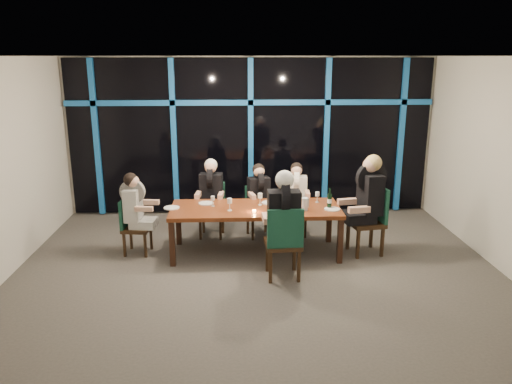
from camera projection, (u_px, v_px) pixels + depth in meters
room at (258, 133)px, 6.56m from camera, size 7.04×7.00×3.02m
window_wall at (251, 135)px, 9.51m from camera, size 6.86×0.43×2.94m
dining_table at (255, 212)px, 7.68m from camera, size 2.60×1.00×0.75m
chair_far_left at (212, 206)px, 8.54m from camera, size 0.46×0.46×0.92m
chair_far_mid at (258, 208)px, 8.54m from camera, size 0.48×0.48×0.86m
chair_far_right at (296, 207)px, 8.62m from camera, size 0.43×0.43×0.86m
chair_end_left at (132, 223)px, 7.74m from camera, size 0.45×0.45×0.88m
chair_end_right at (372, 216)px, 7.73m from camera, size 0.57×0.57×1.07m
chair_near_mid at (284, 239)px, 6.78m from camera, size 0.51×0.51×1.05m
diner_far_left at (211, 187)px, 8.37m from camera, size 0.48×0.59×0.89m
diner_far_mid at (259, 190)px, 8.39m from camera, size 0.49×0.58×0.84m
diner_far_right at (296, 188)px, 8.46m from camera, size 0.44×0.55×0.84m
diner_end_left at (135, 201)px, 7.64m from camera, size 0.57×0.47×0.86m
diner_end_right at (368, 190)px, 7.60m from camera, size 0.71×0.58×1.04m
diner_near_mid at (284, 208)px, 6.76m from camera, size 0.54×0.66×1.03m
plate_far_left at (206, 203)px, 7.85m from camera, size 0.24×0.24×0.01m
plate_far_mid at (269, 203)px, 7.88m from camera, size 0.24×0.24×0.01m
plate_far_right at (298, 202)px, 7.94m from camera, size 0.24×0.24×0.01m
plate_end_left at (172, 208)px, 7.62m from camera, size 0.24×0.24×0.01m
plate_end_right at (332, 209)px, 7.55m from camera, size 0.24×0.24×0.01m
plate_near_mid at (278, 213)px, 7.37m from camera, size 0.24×0.24×0.01m
wine_bottle at (329, 200)px, 7.60m from camera, size 0.07×0.07×0.31m
water_pitcher at (305, 204)px, 7.50m from camera, size 0.12×0.11×0.19m
tea_light at (254, 211)px, 7.43m from camera, size 0.05×0.05×0.03m
wine_glass_a at (230, 202)px, 7.47m from camera, size 0.07×0.07×0.19m
wine_glass_b at (260, 196)px, 7.76m from camera, size 0.07×0.07×0.19m
wine_glass_c at (281, 198)px, 7.68m from camera, size 0.07×0.07×0.19m
wine_glass_d at (213, 199)px, 7.70m from camera, size 0.06×0.06×0.16m
wine_glass_e at (317, 195)px, 7.90m from camera, size 0.07×0.07×0.17m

